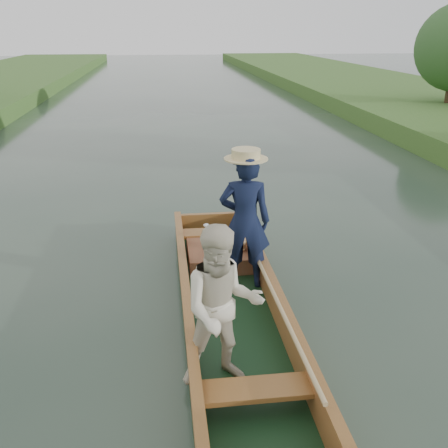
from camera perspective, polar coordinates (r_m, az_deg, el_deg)
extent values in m
plane|color=#283D30|center=(5.93, 0.73, -10.72)|extent=(120.00, 120.00, 0.00)
cube|color=#133218|center=(5.91, 0.73, -10.39)|extent=(1.10, 5.00, 0.08)
cube|color=#A06131|center=(5.77, -4.35, -9.00)|extent=(0.08, 5.00, 0.32)
cube|color=#A06131|center=(5.89, 5.72, -8.36)|extent=(0.08, 5.00, 0.32)
cube|color=#A06131|center=(8.01, -1.64, 0.13)|extent=(1.10, 0.08, 0.32)
cube|color=#A06131|center=(5.68, -4.40, -7.44)|extent=(0.10, 5.00, 0.04)
cube|color=#A06131|center=(5.80, 5.78, -6.82)|extent=(0.10, 5.00, 0.04)
cube|color=#A06131|center=(7.47, -1.23, -1.00)|extent=(0.94, 0.30, 0.05)
cube|color=#A06131|center=(4.47, 3.66, -18.34)|extent=(0.94, 0.30, 0.05)
imported|color=#111835|center=(6.13, 2.40, 0.29)|extent=(0.69, 0.51, 1.73)
cylinder|color=beige|center=(5.88, 2.52, 7.80)|extent=(0.52, 0.52, 0.12)
imported|color=beige|center=(4.48, -0.19, -9.53)|extent=(0.77, 0.62, 1.55)
cube|color=brown|center=(7.01, -0.65, -3.54)|extent=(0.85, 0.90, 0.22)
sphere|color=tan|center=(6.87, 1.79, -2.10)|extent=(0.20, 0.20, 0.20)
sphere|color=tan|center=(6.80, 1.82, -0.96)|extent=(0.15, 0.15, 0.15)
sphere|color=tan|center=(6.76, 1.36, -0.47)|extent=(0.06, 0.06, 0.06)
sphere|color=tan|center=(6.78, 2.29, -0.43)|extent=(0.06, 0.06, 0.06)
sphere|color=tan|center=(6.75, 1.89, -1.28)|extent=(0.06, 0.06, 0.06)
sphere|color=tan|center=(6.82, 1.06, -1.97)|extent=(0.07, 0.07, 0.07)
sphere|color=tan|center=(6.85, 2.57, -1.89)|extent=(0.07, 0.07, 0.07)
sphere|color=tan|center=(6.87, 1.40, -2.88)|extent=(0.08, 0.08, 0.08)
sphere|color=tan|center=(6.88, 2.24, -2.83)|extent=(0.08, 0.08, 0.08)
cylinder|color=silver|center=(7.45, -2.03, -0.82)|extent=(0.07, 0.07, 0.01)
cylinder|color=silver|center=(7.43, -2.04, -0.54)|extent=(0.01, 0.01, 0.08)
ellipsoid|color=silver|center=(7.41, -2.04, -0.14)|extent=(0.09, 0.09, 0.05)
cylinder|color=tan|center=(5.85, 4.81, -6.07)|extent=(0.04, 4.42, 0.20)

